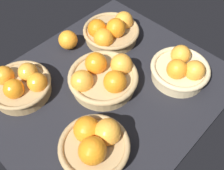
# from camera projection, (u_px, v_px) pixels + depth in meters

# --- Properties ---
(market_tray) EXTENTS (0.84, 0.72, 0.03)m
(market_tray) POSITION_uv_depth(u_px,v_px,m) (106.00, 89.00, 0.95)
(market_tray) COLOR black
(market_tray) RESTS_ON ground
(basket_far_right) EXTENTS (0.24, 0.24, 0.11)m
(basket_far_right) POSITION_uv_depth(u_px,v_px,m) (111.00, 31.00, 1.06)
(basket_far_right) COLOR tan
(basket_far_right) RESTS_ON market_tray
(basket_near_right) EXTENTS (0.22, 0.22, 0.11)m
(basket_near_right) POSITION_uv_depth(u_px,v_px,m) (181.00, 69.00, 0.93)
(basket_near_right) COLOR #D3BC8C
(basket_near_right) RESTS_ON market_tray
(basket_near_left) EXTENTS (0.21, 0.21, 0.12)m
(basket_near_left) POSITION_uv_depth(u_px,v_px,m) (95.00, 145.00, 0.74)
(basket_near_left) COLOR tan
(basket_near_left) RESTS_ON market_tray
(basket_far_left) EXTENTS (0.22, 0.22, 0.10)m
(basket_far_left) POSITION_uv_depth(u_px,v_px,m) (21.00, 85.00, 0.89)
(basket_far_left) COLOR tan
(basket_far_left) RESTS_ON market_tray
(basket_center) EXTENTS (0.25, 0.25, 0.11)m
(basket_center) POSITION_uv_depth(u_px,v_px,m) (104.00, 77.00, 0.91)
(basket_center) COLOR tan
(basket_center) RESTS_ON market_tray
(loose_orange_front_gap) EXTENTS (0.08, 0.08, 0.08)m
(loose_orange_front_gap) POSITION_uv_depth(u_px,v_px,m) (68.00, 40.00, 1.04)
(loose_orange_front_gap) COLOR orange
(loose_orange_front_gap) RESTS_ON market_tray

